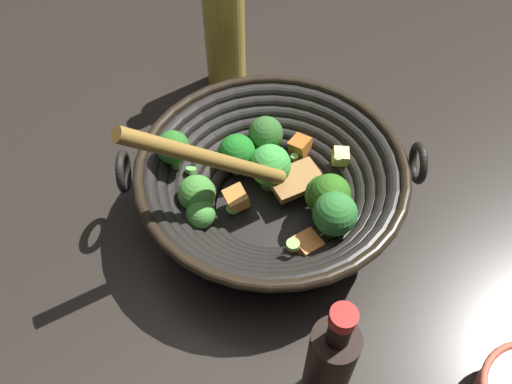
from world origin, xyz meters
TOP-DOWN VIEW (x-y plane):
  - ground_plane at (0.00, 0.00)m, footprint 4.00×4.00m
  - wok at (0.00, 0.00)m, footprint 0.35×0.36m
  - soy_sauce_bottle at (-0.24, 0.08)m, footprint 0.05×0.05m
  - cooking_oil_bottle at (0.26, -0.08)m, footprint 0.06×0.06m

SIDE VIEW (x-z plane):
  - ground_plane at x=0.00m, z-range 0.00..0.00m
  - wok at x=0.00m, z-range -0.06..0.18m
  - soy_sauce_bottle at x=-0.24m, z-range -0.02..0.18m
  - cooking_oil_bottle at x=0.26m, z-range -0.02..0.22m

